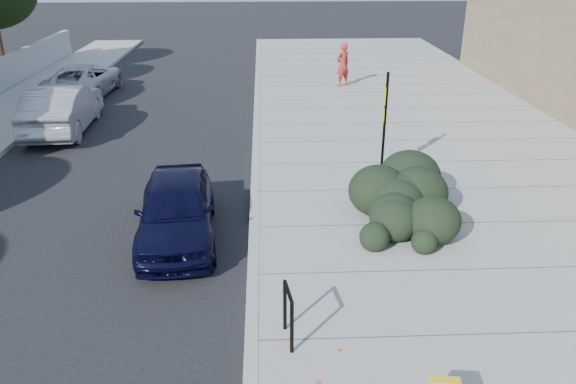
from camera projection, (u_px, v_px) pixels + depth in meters
The scene contains 10 objects.
ground at pixel (253, 281), 10.96m from camera, with size 120.00×120.00×0.00m, color black.
sidewalk_near at pixel (455, 176), 15.73m from camera, with size 11.20×50.00×0.15m, color gray.
curb_near at pixel (255, 179), 15.49m from camera, with size 0.22×50.00×0.17m, color #9E9E99.
bike_rack at pixel (288, 310), 8.86m from camera, with size 0.14×0.65×0.96m.
sign_post at pixel (384, 119), 14.96m from camera, with size 0.11×0.33×2.87m.
hedge at pixel (398, 188), 13.04m from camera, with size 1.84×3.67×1.38m, color black.
sedan_navy at pixel (176, 209), 12.32m from camera, with size 1.66×4.13×1.41m, color black.
wagon_silver at pixel (63, 108), 19.56m from camera, with size 1.72×4.94×1.63m, color #9F9FA3.
suv_silver at pixel (83, 80), 24.25m from camera, with size 2.31×5.01×1.39m, color #ABADB0.
pedestrian at pixel (343, 65), 25.20m from camera, with size 0.70×0.46×1.91m, color maroon.
Camera 1 is at (0.27, -9.35, 6.00)m, focal length 35.00 mm.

